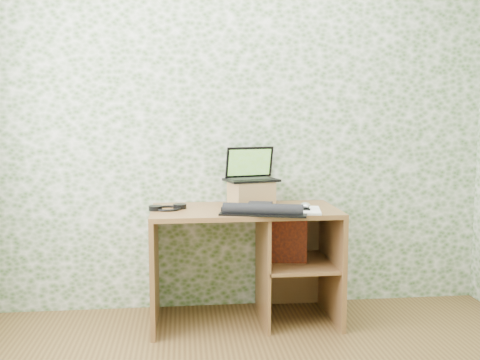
{
  "coord_description": "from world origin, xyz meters",
  "views": [
    {
      "loc": [
        -0.4,
        -1.95,
        1.34
      ],
      "look_at": [
        -0.04,
        1.39,
        0.94
      ],
      "focal_mm": 40.0,
      "sensor_mm": 36.0,
      "label": 1
    }
  ],
  "objects": [
    {
      "name": "headphones",
      "position": [
        -0.49,
        1.45,
        0.76
      ],
      "size": [
        0.24,
        0.22,
        0.03
      ],
      "rotation": [
        0.0,
        0.0,
        0.32
      ],
      "color": "black",
      "rests_on": "desk"
    },
    {
      "name": "wall_back",
      "position": [
        0.0,
        1.75,
        1.3
      ],
      "size": [
        3.5,
        0.0,
        3.5
      ],
      "primitive_type": "plane",
      "rotation": [
        1.57,
        0.0,
        0.0
      ],
      "color": "silver",
      "rests_on": "ground"
    },
    {
      "name": "mouse",
      "position": [
        0.37,
        1.29,
        0.78
      ],
      "size": [
        0.07,
        0.1,
        0.03
      ],
      "primitive_type": "ellipsoid",
      "rotation": [
        0.0,
        0.0,
        -0.12
      ],
      "color": "silver",
      "rests_on": "notepad"
    },
    {
      "name": "pen",
      "position": [
        0.38,
        1.38,
        0.77
      ],
      "size": [
        0.06,
        0.11,
        0.01
      ],
      "primitive_type": "cylinder",
      "rotation": [
        1.57,
        0.0,
        -0.43
      ],
      "color": "black",
      "rests_on": "notepad"
    },
    {
      "name": "desk",
      "position": [
        0.08,
        1.47,
        0.48
      ],
      "size": [
        1.2,
        0.6,
        0.75
      ],
      "color": "brown",
      "rests_on": "floor"
    },
    {
      "name": "riser",
      "position": [
        0.06,
        1.58,
        0.83
      ],
      "size": [
        0.32,
        0.29,
        0.16
      ],
      "primitive_type": "cube",
      "rotation": [
        0.0,
        0.0,
        0.26
      ],
      "color": "#9C7646",
      "rests_on": "desk"
    },
    {
      "name": "laptop",
      "position": [
        0.06,
        1.62,
        0.96
      ],
      "size": [
        0.39,
        0.32,
        0.23
      ],
      "rotation": [
        0.0,
        0.0,
        0.26
      ],
      "color": "black",
      "rests_on": "riser"
    },
    {
      "name": "keyboard",
      "position": [
        0.08,
        1.25,
        0.78
      ],
      "size": [
        0.53,
        0.39,
        0.07
      ],
      "rotation": [
        0.0,
        0.0,
        -0.27
      ],
      "color": "black",
      "rests_on": "desk"
    },
    {
      "name": "notepad",
      "position": [
        0.36,
        1.29,
        0.76
      ],
      "size": [
        0.24,
        0.31,
        0.01
      ],
      "primitive_type": "cube",
      "rotation": [
        0.0,
        0.0,
        -0.18
      ],
      "color": "white",
      "rests_on": "desk"
    },
    {
      "name": "red_box",
      "position": [
        0.27,
        1.44,
        0.56
      ],
      "size": [
        0.29,
        0.13,
        0.33
      ],
      "primitive_type": "cube",
      "rotation": [
        0.0,
        0.0,
        -0.16
      ],
      "color": "maroon",
      "rests_on": "desk"
    }
  ]
}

